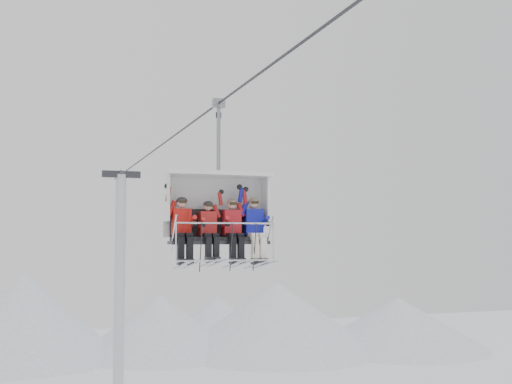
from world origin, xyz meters
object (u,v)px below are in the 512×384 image
object	(u,v)px
skier_center_right	(233,228)
skier_far_right	(255,227)
chairlift_carrier	(217,208)
skier_center_left	(209,229)
lift_tower_right	(119,318)
skier_far_left	(182,227)

from	to	relation	value
skier_center_right	skier_far_right	size ratio (longest dim) A/B	0.97
chairlift_carrier	skier_far_right	world-z (taller)	chairlift_carrier
skier_center_left	skier_far_right	size ratio (longest dim) A/B	0.97
skier_center_right	chairlift_carrier	bearing A→B (deg)	136.43
skier_center_left	skier_far_right	bearing A→B (deg)	0.59
lift_tower_right	chairlift_carrier	distance (m)	19.65
chairlift_carrier	skier_far_left	distance (m)	1.09
skier_far_left	chairlift_carrier	bearing A→B (deg)	18.25
chairlift_carrier	skier_far_left	bearing A→B (deg)	-161.75
skier_far_left	skier_center_right	xyz separation A→B (m)	(1.25, -0.00, -0.01)
skier_far_left	skier_center_right	bearing A→B (deg)	-0.12
lift_tower_right	skier_far_left	world-z (taller)	lift_tower_right
skier_center_left	skier_center_right	bearing A→B (deg)	0.69
skier_far_left	skier_center_left	bearing A→B (deg)	-0.89
skier_far_left	skier_center_right	world-z (taller)	skier_far_left
skier_far_left	lift_tower_right	bearing A→B (deg)	87.26
skier_center_left	skier_far_right	world-z (taller)	skier_far_right
chairlift_carrier	skier_far_right	distance (m)	1.05
skier_far_left	skier_far_right	xyz separation A→B (m)	(1.81, 0.00, 0.01)
chairlift_carrier	skier_center_left	distance (m)	0.67
skier_center_left	skier_far_left	bearing A→B (deg)	179.11
lift_tower_right	skier_far_right	distance (m)	19.85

